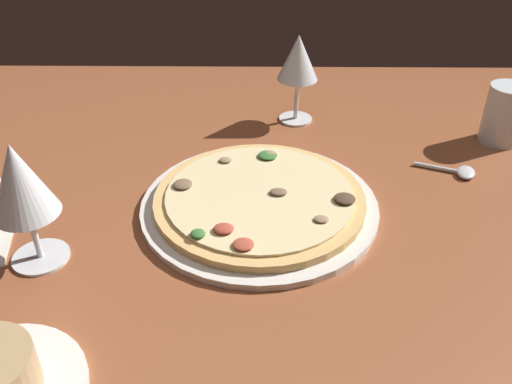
% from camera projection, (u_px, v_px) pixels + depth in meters
% --- Properties ---
extents(dining_table, '(1.50, 1.10, 0.04)m').
position_uv_depth(dining_table, '(253.00, 219.00, 0.79)').
color(dining_table, brown).
rests_on(dining_table, ground).
extents(pizza_main, '(0.34, 0.34, 0.03)m').
position_uv_depth(pizza_main, '(259.00, 203.00, 0.77)').
color(pizza_main, silver).
rests_on(pizza_main, dining_table).
extents(wine_glass_far, '(0.08, 0.08, 0.17)m').
position_uv_depth(wine_glass_far, '(20.00, 184.00, 0.63)').
color(wine_glass_far, silver).
rests_on(wine_glass_far, dining_table).
extents(wine_glass_near, '(0.07, 0.07, 0.16)m').
position_uv_depth(wine_glass_near, '(298.00, 60.00, 0.95)').
color(wine_glass_near, silver).
rests_on(wine_glass_near, dining_table).
extents(water_glass, '(0.07, 0.07, 0.10)m').
position_uv_depth(water_glass, '(503.00, 118.00, 0.92)').
color(water_glass, silver).
rests_on(water_glass, dining_table).
extents(spoon, '(0.10, 0.06, 0.01)m').
position_uv_depth(spoon, '(459.00, 171.00, 0.85)').
color(spoon, silver).
rests_on(spoon, dining_table).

